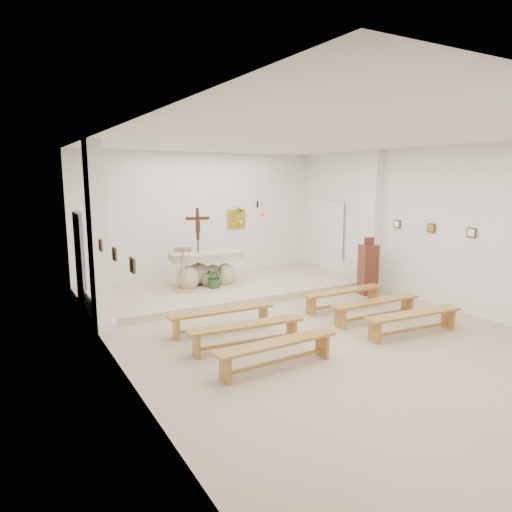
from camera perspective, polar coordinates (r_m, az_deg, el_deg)
ground at (r=8.76m, az=6.68°, el=-9.17°), size 7.00×10.00×0.00m
wall_left at (r=6.88m, az=-17.08°, el=0.23°), size 0.02×10.00×3.50m
wall_right at (r=10.80m, az=21.96°, el=3.34°), size 0.02×10.00×3.50m
wall_back at (r=12.68m, az=-6.73°, el=4.87°), size 7.00×0.02×3.50m
ceiling at (r=8.30m, az=7.18°, el=14.23°), size 7.00×10.00×0.02m
sanctuary_platform at (r=11.62m, az=-3.65°, el=-3.94°), size 6.98×3.00×0.15m
pilaster_left at (r=8.84m, az=-19.25°, el=2.19°), size 0.26×0.55×3.50m
pilaster_right at (r=12.05m, az=14.12°, el=4.37°), size 0.26×0.55×3.50m
gold_wall_relief at (r=13.11m, az=-2.44°, el=4.65°), size 0.55×0.04×0.55m
sanctuary_lamp at (r=13.22m, az=0.77°, el=5.40°), size 0.11×0.36×0.44m
station_frame_left_front at (r=6.12m, az=-15.19°, el=-1.13°), size 0.03×0.20×0.20m
station_frame_left_mid at (r=7.08m, az=-17.28°, el=0.24°), size 0.03×0.20×0.20m
station_frame_left_rear at (r=8.05m, az=-18.86°, el=1.28°), size 0.03×0.20×0.20m
station_frame_right_front at (r=10.32m, az=25.35°, el=2.65°), size 0.03×0.20×0.20m
station_frame_right_mid at (r=10.91m, az=21.06°, el=3.30°), size 0.03×0.20×0.20m
station_frame_right_rear at (r=11.56m, az=17.22°, el=3.85°), size 0.03×0.20×0.20m
radiator_left at (r=9.80m, az=-19.88°, el=-5.98°), size 0.10×0.85×0.52m
radiator_right at (r=12.81m, az=11.87°, el=-1.92°), size 0.10×0.85×0.52m
altar at (r=11.54m, az=-6.38°, el=-1.91°), size 1.79×0.83×0.91m
lectern at (r=10.91m, az=-9.09°, el=-1.60°), size 0.48×0.44×1.11m
crucifix_stand at (r=11.41m, az=-7.27°, el=1.88°), size 0.58×0.26×1.94m
potted_plant at (r=11.24m, az=-5.29°, el=-2.57°), size 0.67×0.65×0.56m
donation_pedestal at (r=11.44m, az=13.81°, el=-1.62°), size 0.45×0.45×1.41m
bench_left_front at (r=8.55m, az=-4.32°, el=-7.35°), size 2.04×0.43×0.43m
bench_right_front at (r=10.11m, az=10.90°, el=-4.77°), size 2.02×0.33×0.43m
bench_left_second at (r=7.74m, az=-1.22°, el=-9.20°), size 2.04×0.50×0.43m
bench_right_second at (r=9.44m, az=14.70°, el=-5.99°), size 2.03×0.39×0.43m
bench_left_third at (r=6.97m, az=2.63°, el=-11.43°), size 2.03×0.37×0.43m
bench_right_third at (r=8.81m, az=19.08°, el=-7.35°), size 2.04×0.49×0.43m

